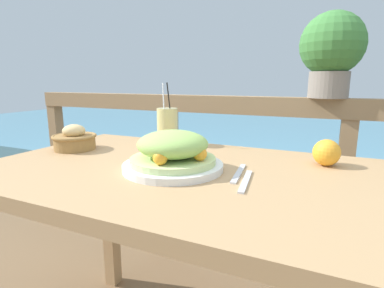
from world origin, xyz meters
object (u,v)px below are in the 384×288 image
potted_plant (332,50)px  bread_basket (75,139)px  salad_plate (173,153)px  drink_glass (167,126)px

potted_plant → bread_basket: bearing=-142.7°
salad_plate → potted_plant: bearing=62.0°
salad_plate → bread_basket: 0.48m
salad_plate → drink_glass: 0.37m
drink_glass → bread_basket: drink_glass is taller
drink_glass → potted_plant: potted_plant is taller
salad_plate → drink_glass: drink_glass is taller
drink_glass → potted_plant: 0.79m
potted_plant → salad_plate: bearing=-118.0°
salad_plate → potted_plant: potted_plant is taller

